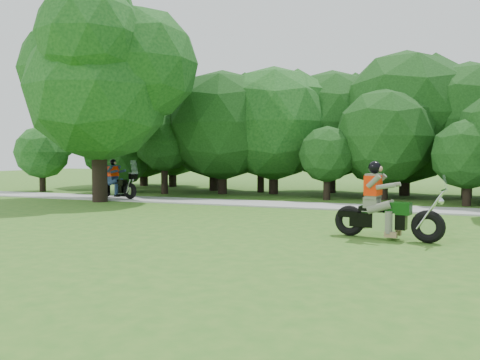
# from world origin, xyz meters

# --- Properties ---
(ground) EXTENTS (100.00, 100.00, 0.00)m
(ground) POSITION_xyz_m (0.00, 0.00, 0.00)
(ground) COLOR #2E661D
(ground) RESTS_ON ground
(walkway) EXTENTS (60.00, 2.20, 0.06)m
(walkway) POSITION_xyz_m (0.00, 8.00, 0.03)
(walkway) COLOR #999994
(walkway) RESTS_ON ground
(tree_line) EXTENTS (39.92, 11.79, 7.74)m
(tree_line) POSITION_xyz_m (-0.05, 14.48, 3.68)
(tree_line) COLOR black
(tree_line) RESTS_ON ground
(big_tree_west) EXTENTS (8.64, 6.56, 9.96)m
(big_tree_west) POSITION_xyz_m (-10.54, 6.85, 5.76)
(big_tree_west) COLOR black
(big_tree_west) RESTS_ON ground
(chopper_motorcycle) EXTENTS (2.72, 1.01, 1.96)m
(chopper_motorcycle) POSITION_xyz_m (2.13, 1.18, 0.72)
(chopper_motorcycle) COLOR black
(chopper_motorcycle) RESTS_ON ground
(touring_motorcycle) EXTENTS (2.44, 1.08, 1.87)m
(touring_motorcycle) POSITION_xyz_m (-10.57, 7.75, 0.74)
(touring_motorcycle) COLOR black
(touring_motorcycle) RESTS_ON walkway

